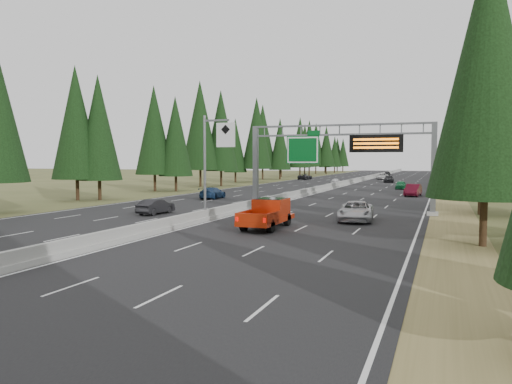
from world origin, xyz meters
TOP-DOWN VIEW (x-y plane):
  - road at (0.00, 80.00)m, footprint 32.00×260.00m
  - shoulder_right at (17.80, 80.00)m, footprint 3.60×260.00m
  - shoulder_left at (-17.80, 80.00)m, footprint 3.60×260.00m
  - median_barrier at (0.00, 80.00)m, footprint 0.70×260.00m
  - sign_gantry at (8.92, 34.88)m, footprint 16.75×0.98m
  - hov_sign_pole at (0.58, 24.97)m, footprint 2.80×0.50m
  - tree_row_right at (22.08, 69.91)m, footprint 12.49×242.16m
  - tree_row_left at (-21.83, 67.32)m, footprint 10.74×240.13m
  - silver_minivan at (10.80, 28.97)m, footprint 3.04×5.64m
  - red_pickup at (5.79, 23.24)m, footprint 2.17×6.09m
  - car_ahead_green at (10.64, 72.86)m, footprint 1.70×4.01m
  - car_ahead_dkred at (13.35, 57.62)m, footprint 2.07×4.83m
  - car_ahead_dkgrey at (6.43, 96.19)m, footprint 2.29×4.96m
  - car_ahead_white at (3.39, 111.63)m, footprint 2.52×5.26m
  - car_ahead_far at (1.50, 140.26)m, footprint 1.85×3.94m
  - car_onc_near at (-6.08, 27.74)m, footprint 1.61×4.04m
  - car_onc_blue at (-8.94, 44.89)m, footprint 2.20×4.85m
  - car_onc_white at (-1.50, 81.61)m, footprint 1.50×3.73m
  - car_onc_far at (-13.48, 104.37)m, footprint 2.70×5.05m

SIDE VIEW (x-z plane):
  - shoulder_right at x=17.80m, z-range 0.00..0.06m
  - shoulder_left at x=-17.80m, z-range 0.00..0.06m
  - road at x=0.00m, z-range 0.00..0.08m
  - median_barrier at x=0.00m, z-range -0.01..0.84m
  - car_onc_white at x=-1.50m, z-range 0.08..1.35m
  - car_ahead_far at x=1.50m, z-range 0.08..1.38m
  - car_onc_near at x=-6.08m, z-range 0.08..1.39m
  - car_onc_far at x=-13.48m, z-range 0.08..1.43m
  - car_ahead_green at x=10.64m, z-range 0.08..1.43m
  - car_onc_blue at x=-8.94m, z-range 0.08..1.46m
  - car_ahead_dkgrey at x=6.43m, z-range 0.08..1.48m
  - car_ahead_white at x=3.39m, z-range 0.08..1.53m
  - silver_minivan at x=10.80m, z-range 0.08..1.58m
  - car_ahead_dkred at x=13.35m, z-range 0.08..1.63m
  - red_pickup at x=5.79m, z-range 0.19..2.17m
  - hov_sign_pole at x=0.58m, z-range 0.72..8.72m
  - sign_gantry at x=8.92m, z-range 1.37..9.17m
  - tree_row_left at x=-21.83m, z-range 0.02..18.62m
  - tree_row_right at x=22.08m, z-range 0.25..19.01m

